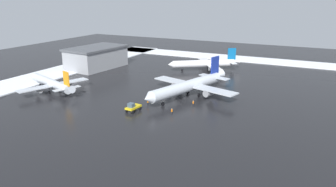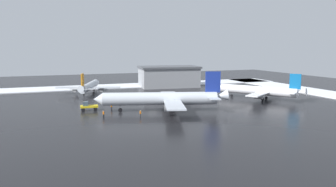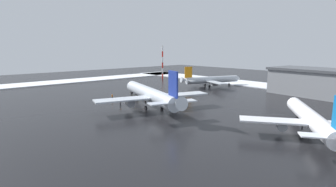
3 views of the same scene
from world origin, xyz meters
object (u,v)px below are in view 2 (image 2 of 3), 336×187
object	(u,v)px
airplane_far_rear	(163,99)
cargo_hangar	(169,76)
airplane_parked_portside	(89,86)
airplane_parked_starboard	(259,91)
ground_crew_mid_apron	(104,114)
pushback_tug	(88,106)
ground_crew_beside_wing	(111,106)
ground_crew_by_nose_gear	(140,113)

from	to	relation	value
airplane_far_rear	cargo_hangar	bearing A→B (deg)	-95.54
airplane_parked_portside	airplane_parked_starboard	world-z (taller)	airplane_parked_starboard
ground_crew_mid_apron	cargo_hangar	size ratio (longest dim) A/B	0.06
pushback_tug	cargo_hangar	bearing A→B (deg)	-127.76
airplane_parked_starboard	ground_crew_beside_wing	size ratio (longest dim) A/B	15.08
pushback_tug	ground_crew_by_nose_gear	bearing A→B (deg)	135.42
pushback_tug	ground_crew_mid_apron	xyz separation A→B (m)	(-2.35, 10.31, -0.31)
pushback_tug	ground_crew_beside_wing	world-z (taller)	pushback_tug
airplane_parked_starboard	cargo_hangar	bearing A→B (deg)	-15.61
ground_crew_beside_wing	ground_crew_by_nose_gear	distance (m)	12.61
airplane_parked_starboard	pushback_tug	xyz separation A→B (m)	(54.43, -0.26, -1.65)
ground_crew_beside_wing	ground_crew_by_nose_gear	bearing A→B (deg)	55.44
ground_crew_beside_wing	pushback_tug	bearing A→B (deg)	-67.43
airplane_far_rear	airplane_parked_starboard	distance (m)	36.84
ground_crew_by_nose_gear	cargo_hangar	size ratio (longest dim) A/B	0.06
ground_crew_by_nose_gear	cargo_hangar	world-z (taller)	cargo_hangar
airplane_far_rear	ground_crew_by_nose_gear	world-z (taller)	airplane_far_rear
pushback_tug	ground_crew_beside_wing	xyz separation A→B (m)	(-6.05, 1.10, -0.31)
airplane_parked_portside	ground_crew_by_nose_gear	size ratio (longest dim) A/B	15.64
pushback_tug	ground_crew_beside_wing	size ratio (longest dim) A/B	2.79
airplane_parked_portside	airplane_parked_starboard	size ratio (longest dim) A/B	1.04
ground_crew_by_nose_gear	ground_crew_mid_apron	world-z (taller)	same
ground_crew_by_nose_gear	airplane_far_rear	bearing A→B (deg)	-165.59
pushback_tug	ground_crew_mid_apron	bearing A→B (deg)	107.78
airplane_parked_starboard	pushback_tug	distance (m)	54.46
ground_crew_beside_wing	cargo_hangar	bearing A→B (deg)	175.64
airplane_parked_portside	ground_crew_beside_wing	world-z (taller)	airplane_parked_portside
airplane_parked_starboard	cargo_hangar	distance (m)	45.41
airplane_parked_portside	ground_crew_mid_apron	world-z (taller)	airplane_parked_portside
ground_crew_by_nose_gear	ground_crew_mid_apron	xyz separation A→B (m)	(8.53, -2.44, 0.00)
ground_crew_by_nose_gear	airplane_parked_portside	bearing A→B (deg)	-98.44
airplane_parked_starboard	cargo_hangar	xyz separation A→B (m)	(15.26, -42.74, 1.51)
airplane_parked_portside	ground_crew_by_nose_gear	xyz separation A→B (m)	(-6.33, 45.93, -1.74)
airplane_parked_portside	ground_crew_beside_wing	bearing A→B (deg)	-158.27
airplane_parked_starboard	ground_crew_mid_apron	distance (m)	53.07
ground_crew_mid_apron	cargo_hangar	distance (m)	64.46
ground_crew_mid_apron	cargo_hangar	bearing A→B (deg)	110.42
airplane_far_rear	ground_crew_by_nose_gear	xyz separation A→B (m)	(7.58, 4.50, -2.52)
airplane_far_rear	airplane_parked_portside	xyz separation A→B (m)	(13.91, -41.42, -0.79)
ground_crew_beside_wing	cargo_hangar	size ratio (longest dim) A/B	0.06
airplane_parked_portside	airplane_parked_starboard	bearing A→B (deg)	-104.60
airplane_parked_portside	ground_crew_mid_apron	size ratio (longest dim) A/B	15.64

